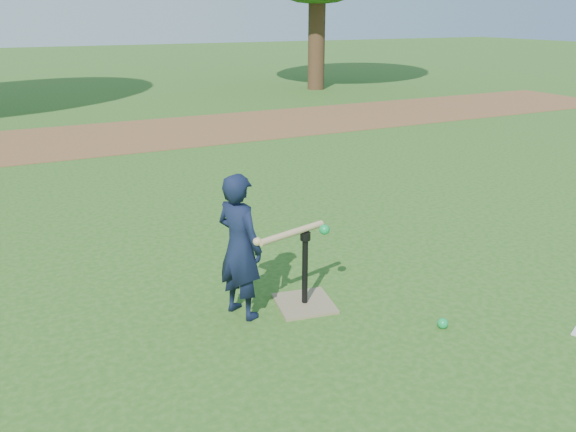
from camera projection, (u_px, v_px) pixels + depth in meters
name	position (u px, v px, depth m)	size (l,w,h in m)	color
ground	(322.00, 322.00, 4.20)	(80.00, 80.00, 0.00)	#285116
dirt_strip	(127.00, 136.00, 10.54)	(24.00, 3.00, 0.01)	brown
child	(240.00, 247.00, 4.12)	(0.41, 0.27, 1.12)	black
wiffle_ball_ground	(443.00, 323.00, 4.10)	(0.08, 0.08, 0.08)	#0D9842
batting_tee	(305.00, 292.00, 4.41)	(0.50, 0.50, 0.61)	#827052
swing_action	(296.00, 233.00, 4.16)	(0.63, 0.20, 0.08)	tan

